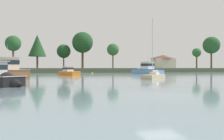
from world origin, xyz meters
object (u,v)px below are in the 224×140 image
(sailboat_sand, at_px, (154,77))
(mooring_buoy_yellow, at_px, (92,73))
(cruiser_wood, at_px, (6,74))
(cruiser_orange, at_px, (68,73))
(cruiser_skyblue, at_px, (145,71))

(sailboat_sand, bearing_deg, mooring_buoy_yellow, 93.68)
(cruiser_wood, xyz_separation_m, cruiser_orange, (10.75, 12.95, -0.27))
(sailboat_sand, distance_m, cruiser_skyblue, 27.90)
(cruiser_skyblue, distance_m, mooring_buoy_yellow, 16.71)
(mooring_buoy_yellow, bearing_deg, cruiser_wood, -122.59)
(cruiser_skyblue, distance_m, cruiser_orange, 21.87)
(cruiser_wood, bearing_deg, cruiser_orange, 50.31)
(sailboat_sand, distance_m, mooring_buoy_yellow, 37.78)
(cruiser_skyblue, xyz_separation_m, mooring_buoy_yellow, (-12.08, 11.53, -0.62))
(cruiser_skyblue, bearing_deg, sailboat_sand, -110.25)
(sailboat_sand, relative_size, cruiser_skyblue, 0.92)
(cruiser_skyblue, bearing_deg, mooring_buoy_yellow, 136.32)
(cruiser_wood, relative_size, sailboat_sand, 1.13)
(cruiser_orange, xyz_separation_m, mooring_buoy_yellow, (8.89, 17.76, -0.35))
(cruiser_wood, xyz_separation_m, mooring_buoy_yellow, (19.63, 30.71, -0.63))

